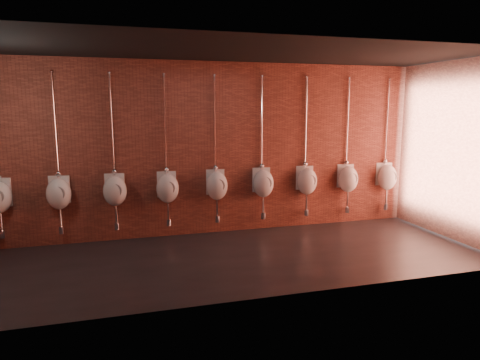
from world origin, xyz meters
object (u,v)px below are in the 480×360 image
object	(u,v)px
urinal_6	(307,181)
urinal_5	(263,183)
urinal_1	(59,193)
urinal_7	(348,179)
urinal_2	(115,190)
urinal_3	(167,188)
urinal_4	(217,185)
urinal_8	(387,177)

from	to	relation	value
urinal_6	urinal_5	bearing A→B (deg)	180.00
urinal_1	urinal_7	bearing A→B (deg)	0.00
urinal_5	urinal_6	bearing A→B (deg)	0.00
urinal_1	urinal_2	distance (m)	0.91
urinal_6	urinal_3	bearing A→B (deg)	180.00
urinal_3	urinal_5	xyz separation A→B (m)	(1.82, 0.00, 0.00)
urinal_3	urinal_5	bearing A→B (deg)	0.00
urinal_2	urinal_6	distance (m)	3.65
urinal_4	urinal_7	size ratio (longest dim) A/B	1.00
urinal_3	urinal_5	size ratio (longest dim) A/B	1.00
urinal_2	urinal_6	size ratio (longest dim) A/B	1.00
urinal_1	urinal_8	distance (m)	6.38
urinal_2	urinal_7	world-z (taller)	same
urinal_6	urinal_8	distance (m)	1.82
urinal_7	urinal_8	bearing A→B (deg)	0.00
urinal_1	urinal_5	distance (m)	3.65
urinal_3	urinal_7	world-z (taller)	same
urinal_7	urinal_5	bearing A→B (deg)	180.00
urinal_6	urinal_4	bearing A→B (deg)	180.00
urinal_1	urinal_3	xyz separation A→B (m)	(1.82, 0.00, 0.00)
urinal_6	urinal_1	bearing A→B (deg)	180.00
urinal_5	urinal_7	distance (m)	1.82
urinal_1	urinal_8	size ratio (longest dim) A/B	1.00
urinal_4	urinal_8	distance (m)	3.65
urinal_1	urinal_6	distance (m)	4.56
urinal_3	urinal_8	distance (m)	4.56
urinal_3	urinal_7	bearing A→B (deg)	0.00
urinal_5	urinal_1	bearing A→B (deg)	180.00
urinal_1	urinal_4	size ratio (longest dim) A/B	1.00
urinal_5	urinal_6	size ratio (longest dim) A/B	1.00
urinal_3	urinal_4	bearing A→B (deg)	0.00
urinal_1	urinal_7	xyz separation A→B (m)	(5.47, 0.00, 0.00)
urinal_1	urinal_5	bearing A→B (deg)	0.00
urinal_1	urinal_4	distance (m)	2.74
urinal_1	urinal_8	xyz separation A→B (m)	(6.38, 0.00, 0.00)
urinal_7	urinal_4	bearing A→B (deg)	180.00
urinal_4	urinal_6	size ratio (longest dim) A/B	1.00
urinal_1	urinal_3	size ratio (longest dim) A/B	1.00
urinal_6	urinal_7	distance (m)	0.91
urinal_3	urinal_6	world-z (taller)	same
urinal_4	urinal_5	bearing A→B (deg)	0.00
urinal_1	urinal_6	xyz separation A→B (m)	(4.56, 0.00, 0.00)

